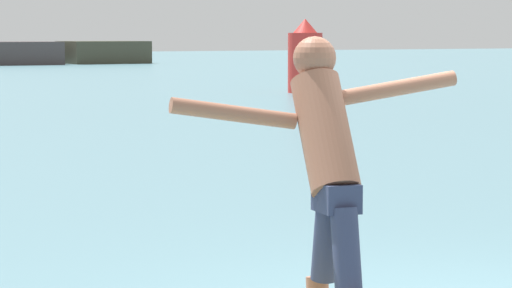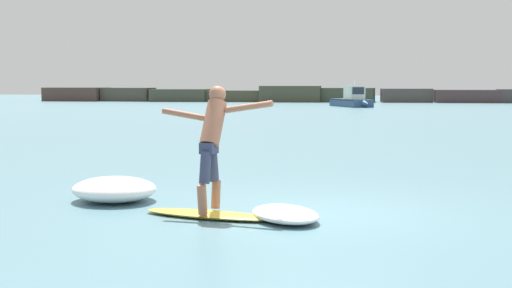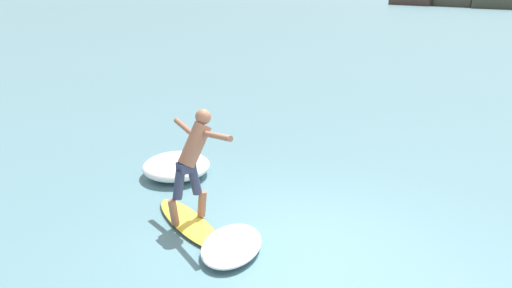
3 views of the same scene
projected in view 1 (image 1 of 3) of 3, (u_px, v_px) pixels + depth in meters
The scene contains 2 objects.
surfer at pixel (327, 165), 6.74m from camera, with size 1.71×0.84×1.80m.
channel_marker_buoy at pixel (305, 59), 37.66m from camera, with size 1.08×1.08×2.30m.
Camera 1 is at (-4.99, -6.28, 1.91)m, focal length 85.00 mm.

